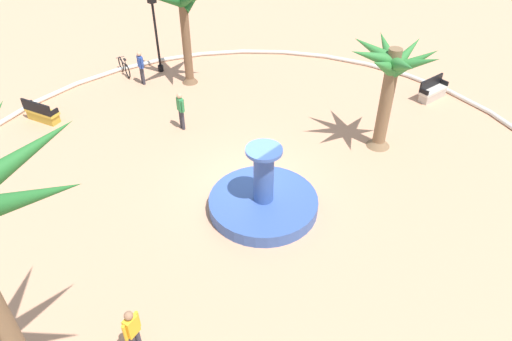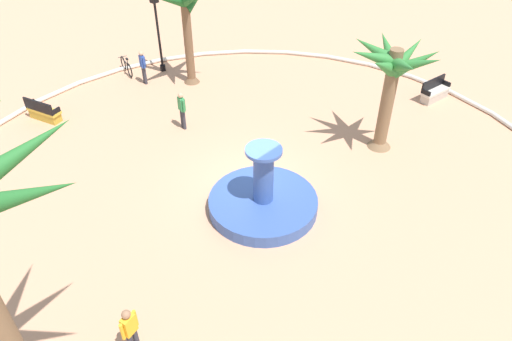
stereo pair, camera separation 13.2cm
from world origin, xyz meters
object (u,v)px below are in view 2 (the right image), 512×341
fountain (263,201)px  lamppost (157,25)px  bicycle_red_frame (126,66)px  person_pedestrian_stroll (130,330)px  bench_east (44,113)px  person_cyclist_helmet (143,66)px  palm_tree_by_curb (185,7)px  person_cyclist_photo (182,109)px  palm_tree_near_fountain (393,74)px  bench_north (434,93)px

fountain → lamppost: lamppost is taller
bicycle_red_frame → person_pedestrian_stroll: size_ratio=0.99×
bench_east → bicycle_red_frame: size_ratio=1.01×
lamppost → person_cyclist_helmet: size_ratio=2.45×
palm_tree_by_curb → person_cyclist_photo: size_ratio=2.95×
bicycle_red_frame → person_pedestrian_stroll: person_pedestrian_stroll is taller
palm_tree_near_fountain → palm_tree_by_curb: 9.88m
palm_tree_near_fountain → lamppost: size_ratio=1.07×
palm_tree_near_fountain → person_cyclist_photo: 8.44m
fountain → person_cyclist_helmet: bearing=-105.9°
fountain → person_pedestrian_stroll: bearing=11.2°
fountain → person_cyclist_photo: (-1.55, -5.88, 0.59)m
palm_tree_near_fountain → bicycle_red_frame: size_ratio=2.64×
fountain → person_pedestrian_stroll: 6.29m
palm_tree_near_fountain → person_pedestrian_stroll: 12.26m
bench_north → lamppost: 13.59m
bench_north → person_cyclist_photo: person_cyclist_photo is taller
lamppost → person_pedestrian_stroll: bearing=48.8°
person_pedestrian_stroll → palm_tree_by_curb: bearing=-137.0°
palm_tree_near_fountain → person_cyclist_helmet: bearing=-75.5°
palm_tree_near_fountain → person_cyclist_helmet: size_ratio=2.63×
bicycle_red_frame → palm_tree_near_fountain: bearing=102.6°
palm_tree_by_curb → person_cyclist_helmet: bearing=-44.5°
palm_tree_near_fountain → fountain: bearing=-9.3°
fountain → person_cyclist_photo: size_ratio=2.21×
palm_tree_near_fountain → lamppost: (1.45, -11.87, -0.81)m
lamppost → person_cyclist_helmet: lamppost is taller
person_cyclist_helmet → lamppost: bearing=-161.9°
person_cyclist_helmet → palm_tree_by_curb: bearing=135.5°
bench_north → person_pedestrian_stroll: person_pedestrian_stroll is taller
palm_tree_near_fountain → bicycle_red_frame: 13.58m
palm_tree_by_curb → bench_north: (-6.40, 9.63, -3.36)m
bench_east → bicycle_red_frame: bench_east is taller
bench_north → person_pedestrian_stroll: 17.16m
palm_tree_by_curb → person_pedestrian_stroll: bearing=43.0°
fountain → lamppost: 11.95m
person_cyclist_helmet → person_cyclist_photo: bearing=72.6°
person_pedestrian_stroll → person_cyclist_helmet: bearing=-128.1°
palm_tree_near_fountain → bicycle_red_frame: (2.89, -12.97, -2.82)m
bench_north → lamppost: size_ratio=0.41×
palm_tree_near_fountain → bench_north: size_ratio=2.64×
fountain → palm_tree_by_curb: (-4.60, -8.81, 3.37)m
bench_east → person_cyclist_photo: (-3.62, 4.97, 0.58)m
fountain → bicycle_red_frame: (-3.02, -12.00, 0.04)m
bench_east → lamppost: size_ratio=0.41×
bench_east → person_cyclist_helmet: person_cyclist_helmet is taller
palm_tree_near_fountain → person_cyclist_photo: bearing=-57.5°
lamppost → bicycle_red_frame: bearing=-37.4°
person_cyclist_photo → palm_tree_by_curb: bearing=-136.3°
person_cyclist_helmet → fountain: bearing=74.1°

